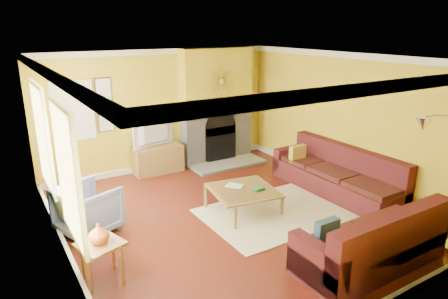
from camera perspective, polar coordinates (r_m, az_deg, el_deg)
floor at (r=7.11m, az=1.12°, el=-9.44°), size 5.50×6.00×0.02m
ceiling at (r=6.36m, az=1.26°, el=13.01°), size 5.50×6.00×0.02m
wall_back at (r=9.21m, az=-9.07°, el=5.58°), size 5.50×0.02×2.70m
wall_front at (r=4.54m, az=22.45°, el=-7.94°), size 5.50×0.02×2.70m
wall_left at (r=5.68m, az=-22.97°, el=-3.00°), size 0.02×6.00×2.70m
wall_right at (r=8.38m, az=17.28°, el=3.86°), size 0.02×6.00×2.70m
baseboard at (r=7.07m, az=1.12°, el=-8.93°), size 5.50×6.00×0.12m
crown_molding at (r=6.37m, az=1.26°, el=12.38°), size 5.50×6.00×0.12m
window_left_near at (r=6.88m, az=-24.59°, el=1.51°), size 0.06×1.22×1.72m
window_left_far at (r=5.07m, az=-21.59°, el=-3.39°), size 0.06×1.22×1.72m
window_back at (r=8.59m, az=-20.79°, el=5.19°), size 0.82×0.06×1.22m
wall_art at (r=8.73m, az=-16.65°, el=6.10°), size 0.34×0.04×1.14m
fireplace at (r=9.62m, az=-1.11°, el=6.28°), size 1.80×0.40×2.70m
mantel at (r=9.43m, az=-0.36°, el=5.45°), size 1.92×0.22×0.08m
hearth at (r=9.51m, az=0.62°, el=-2.09°), size 1.80×0.70×0.06m
sunburst at (r=9.32m, az=-0.40°, el=9.68°), size 0.70×0.04×0.70m
rug at (r=7.20m, az=7.05°, el=-9.05°), size 2.40×1.80×0.02m
sectional_sofa at (r=7.09m, az=12.94°, el=-5.86°), size 3.04×3.89×0.90m
coffee_table at (r=7.16m, az=2.75°, el=-7.24°), size 1.25×1.25×0.43m
media_console at (r=9.13m, az=-9.46°, el=-1.37°), size 1.10×0.49×0.60m
tv at (r=8.96m, az=-9.65°, el=2.30°), size 1.06×0.39×0.61m
subwoofer at (r=9.44m, az=-6.85°, el=-1.62°), size 0.29×0.29×0.29m
armchair at (r=6.78m, az=-18.84°, el=-8.05°), size 1.09×1.08×0.78m
side_table at (r=5.55m, az=-17.06°, el=-15.12°), size 0.64×0.64×0.56m
vase at (r=5.35m, az=-17.45°, el=-11.36°), size 0.30×0.30×0.27m
book at (r=7.07m, az=1.18°, el=-5.53°), size 0.34×0.36×0.03m
arc_lamp at (r=6.12m, az=28.83°, el=-5.13°), size 1.37×0.36×2.15m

